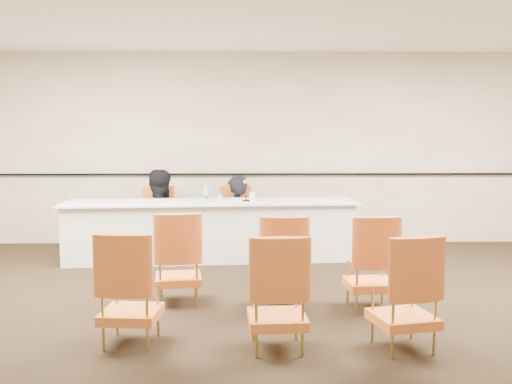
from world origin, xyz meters
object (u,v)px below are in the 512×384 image
at_px(drinking_glass, 220,198).
at_px(aud_chair_back_mid, 277,291).
at_px(aud_chair_front_mid, 283,262).
at_px(aud_chair_back_left, 131,287).
at_px(water_bottle, 206,193).
at_px(panelist_main_chair, 236,218).
at_px(aud_chair_front_left, 178,257).
at_px(coffee_cup, 252,197).
at_px(panelist_second, 158,226).
at_px(panelist_main, 236,229).
at_px(aud_chair_front_right, 370,262).
at_px(panelist_second_chair, 158,219).
at_px(aud_chair_back_right, 403,291).
at_px(microphone, 246,191).
at_px(panel_table, 211,230).

distance_m(drinking_glass, aud_chair_back_mid, 3.42).
distance_m(aud_chair_front_mid, aud_chair_back_left, 1.60).
height_order(water_bottle, aud_chair_front_mid, water_bottle).
xyz_separation_m(panelist_main_chair, aud_chair_back_mid, (0.39, -3.97, 0.00)).
distance_m(aud_chair_front_left, aud_chair_front_mid, 1.09).
relative_size(panelist_main_chair, coffee_cup, 7.49).
xyz_separation_m(panelist_second, aud_chair_back_mid, (1.55, -3.89, 0.10)).
height_order(drinking_glass, aud_chair_back_mid, aud_chair_back_mid).
distance_m(panelist_second, aud_chair_back_mid, 4.19).
distance_m(panelist_main, aud_chair_front_right, 3.23).
bearing_deg(panelist_second, panelist_main, 174.52).
height_order(panelist_main_chair, water_bottle, water_bottle).
height_order(panelist_second_chair, aud_chair_front_left, same).
height_order(drinking_glass, aud_chair_front_right, aud_chair_front_right).
xyz_separation_m(panelist_main, aud_chair_back_right, (1.40, -3.98, 0.17)).
height_order(panelist_main_chair, panelist_second_chair, same).
bearing_deg(panelist_main_chair, water_bottle, -125.13).
distance_m(panelist_second, aud_chair_front_right, 3.80).
xyz_separation_m(panelist_second, water_bottle, (0.76, -0.59, 0.55)).
bearing_deg(microphone, aud_chair_back_left, -110.29).
bearing_deg(aud_chair_front_mid, aud_chair_back_mid, -96.00).
height_order(water_bottle, coffee_cup, water_bottle).
height_order(microphone, aud_chair_front_right, microphone).
xyz_separation_m(panel_table, aud_chair_back_left, (-0.47, -3.21, 0.07)).
distance_m(panelist_main_chair, aud_chair_front_right, 3.23).
relative_size(panel_table, panelist_main_chair, 4.23).
distance_m(panelist_second, water_bottle, 1.10).
bearing_deg(panelist_second, aud_chair_front_mid, 111.00).
distance_m(coffee_cup, aud_chair_back_right, 3.55).
relative_size(panel_table, panelist_second_chair, 4.23).
height_order(panelist_main_chair, aud_chair_back_left, same).
xyz_separation_m(coffee_cup, aud_chair_back_right, (1.17, -3.33, -0.39)).
xyz_separation_m(panelist_second, aud_chair_front_right, (2.53, -2.84, 0.10)).
bearing_deg(drinking_glass, aud_chair_front_mid, -72.50).
bearing_deg(panelist_second_chair, aud_chair_back_mid, -72.33).
distance_m(panelist_main_chair, coffee_cup, 0.80).
height_order(coffee_cup, aud_chair_back_left, aud_chair_back_left).
bearing_deg(aud_chair_back_right, panelist_main_chair, 96.83).
xyz_separation_m(microphone, aud_chair_front_right, (1.22, -2.29, -0.48)).
bearing_deg(water_bottle, panelist_main_chair, 58.87).
xyz_separation_m(aud_chair_front_right, aud_chair_back_mid, (-0.98, -1.05, 0.00)).
bearing_deg(aud_chair_back_left, drinking_glass, 84.31).
distance_m(aud_chair_front_mid, aud_chair_front_right, 0.86).
relative_size(aud_chair_front_right, aud_chair_back_mid, 1.00).
relative_size(panelist_second, aud_chair_back_left, 1.78).
bearing_deg(aud_chair_back_mid, aud_chair_front_right, 44.15).
height_order(panelist_second_chair, aud_chair_back_mid, same).
bearing_deg(panelist_main_chair, aud_chair_front_left, -105.72).
bearing_deg(drinking_glass, aud_chair_back_left, -100.64).
bearing_deg(panelist_main_chair, aud_chair_back_right, -74.63).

